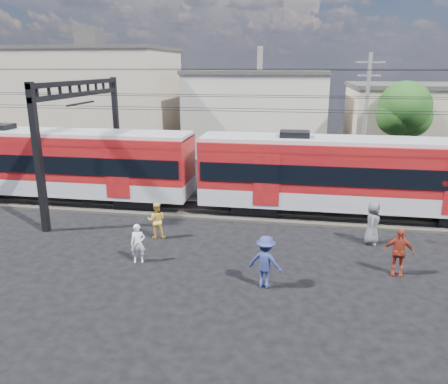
% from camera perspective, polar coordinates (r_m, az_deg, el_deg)
% --- Properties ---
extents(ground, '(120.00, 120.00, 0.00)m').
position_cam_1_polar(ground, '(16.50, 2.44, -11.54)').
color(ground, black).
rests_on(ground, ground).
extents(track_bed, '(70.00, 3.40, 0.12)m').
position_cam_1_polar(track_bed, '(23.83, 4.92, -2.54)').
color(track_bed, '#2D2823').
rests_on(track_bed, ground).
extents(rail_near, '(70.00, 0.12, 0.12)m').
position_cam_1_polar(rail_near, '(23.08, 4.76, -2.85)').
color(rail_near, '#59544C').
rests_on(rail_near, track_bed).
extents(rail_far, '(70.00, 0.12, 0.12)m').
position_cam_1_polar(rail_far, '(24.50, 5.08, -1.72)').
color(rail_far, '#59544C').
rests_on(rail_far, track_bed).
extents(commuter_train, '(50.30, 3.08, 4.17)m').
position_cam_1_polar(commuter_train, '(23.34, 17.42, 2.35)').
color(commuter_train, black).
rests_on(commuter_train, ground).
extents(catenary, '(70.00, 9.30, 7.52)m').
position_cam_1_polar(catenary, '(24.94, -15.30, 9.76)').
color(catenary, black).
rests_on(catenary, ground).
extents(building_west, '(14.28, 10.20, 9.30)m').
position_cam_1_polar(building_west, '(42.96, -16.58, 11.46)').
color(building_west, '#BAA58E').
rests_on(building_west, ground).
extents(building_midwest, '(12.24, 12.24, 7.30)m').
position_cam_1_polar(building_midwest, '(41.88, 4.57, 10.58)').
color(building_midwest, '#BAB3A2').
rests_on(building_midwest, ground).
extents(utility_pole_mid, '(1.80, 0.24, 8.50)m').
position_cam_1_polar(utility_pole_mid, '(29.97, 18.00, 9.36)').
color(utility_pole_mid, slate).
rests_on(utility_pole_mid, ground).
extents(tree_near, '(3.82, 3.64, 6.72)m').
position_cam_1_polar(tree_near, '(33.57, 22.76, 9.77)').
color(tree_near, '#382619').
rests_on(tree_near, ground).
extents(pedestrian_a, '(0.67, 0.53, 1.60)m').
position_cam_1_polar(pedestrian_a, '(18.00, -11.18, -6.60)').
color(pedestrian_a, silver).
rests_on(pedestrian_a, ground).
extents(pedestrian_b, '(0.94, 0.79, 1.71)m').
position_cam_1_polar(pedestrian_b, '(20.30, -8.81, -3.66)').
color(pedestrian_b, gold).
rests_on(pedestrian_b, ground).
extents(pedestrian_c, '(1.41, 1.04, 1.95)m').
position_cam_1_polar(pedestrian_c, '(15.75, 5.44, -9.08)').
color(pedestrian_c, navy).
rests_on(pedestrian_c, ground).
extents(pedestrian_d, '(1.14, 0.56, 1.89)m').
position_cam_1_polar(pedestrian_d, '(17.79, 21.81, -7.29)').
color(pedestrian_d, maroon).
rests_on(pedestrian_d, ground).
extents(pedestrian_e, '(0.82, 1.07, 1.94)m').
position_cam_1_polar(pedestrian_e, '(20.44, 18.84, -3.88)').
color(pedestrian_e, '#515156').
rests_on(pedestrian_e, ground).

